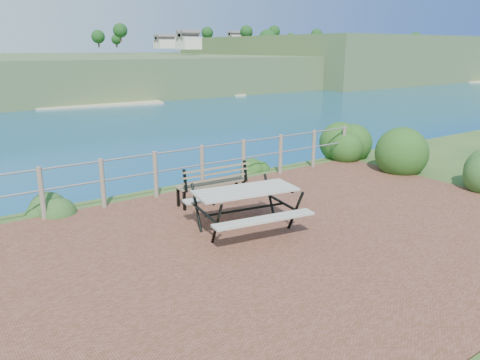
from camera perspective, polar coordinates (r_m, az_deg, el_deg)
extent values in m
cube|color=brown|center=(8.20, 7.52, -6.67)|extent=(10.00, 7.00, 0.12)
cylinder|color=#6B5B4C|center=(9.42, -23.02, -1.48)|extent=(0.10, 0.10, 1.00)
cylinder|color=#6B5B4C|center=(9.70, -16.42, -0.37)|extent=(0.10, 0.10, 1.00)
cylinder|color=#6B5B4C|center=(10.10, -10.26, 0.67)|extent=(0.10, 0.10, 1.00)
cylinder|color=#6B5B4C|center=(10.61, -4.63, 1.61)|extent=(0.10, 0.10, 1.00)
cylinder|color=#6B5B4C|center=(11.22, 0.44, 2.44)|extent=(0.10, 0.10, 1.00)
cylinder|color=#6B5B4C|center=(11.90, 4.96, 3.17)|extent=(0.10, 0.10, 1.00)
cylinder|color=#6B5B4C|center=(12.66, 8.97, 3.79)|extent=(0.10, 0.10, 1.00)
cylinder|color=#6B5B4C|center=(13.47, 12.52, 4.33)|extent=(0.10, 0.10, 1.00)
cylinder|color=slate|center=(10.51, -4.69, 3.98)|extent=(9.40, 0.04, 0.04)
cylinder|color=slate|center=(10.60, -4.64, 1.87)|extent=(9.40, 0.04, 0.04)
cube|color=#3F5B2D|center=(260.03, -1.07, 13.83)|extent=(260.00, 180.00, 12.00)
cube|color=#3F5B2D|center=(270.07, 14.92, 14.24)|extent=(160.00, 120.00, 20.00)
cube|color=beige|center=(188.51, 11.18, 11.02)|extent=(209.53, 114.73, 0.50)
cube|color=gray|center=(8.05, 0.68, -1.30)|extent=(1.86, 1.00, 0.04)
cube|color=gray|center=(8.14, 0.67, -3.28)|extent=(1.79, 0.54, 0.04)
cube|color=gray|center=(8.14, 0.67, -3.28)|extent=(1.79, 0.54, 0.04)
cylinder|color=black|center=(8.16, 0.67, -3.61)|extent=(1.51, 0.29, 0.04)
cube|color=brown|center=(9.63, -3.50, -0.39)|extent=(1.51, 0.44, 0.03)
cube|color=brown|center=(9.56, -3.53, 1.12)|extent=(1.50, 0.17, 0.34)
cube|color=black|center=(9.69, -3.48, -1.56)|extent=(0.05, 0.06, 0.41)
cube|color=black|center=(9.69, -3.48, -1.56)|extent=(0.05, 0.06, 0.41)
cube|color=black|center=(9.69, -3.48, -1.56)|extent=(0.05, 0.06, 0.41)
cube|color=black|center=(9.69, -3.48, -1.56)|extent=(0.05, 0.06, 0.41)
ellipsoid|color=#134014|center=(13.29, 19.07, 1.38)|extent=(1.37, 1.37, 1.94)
ellipsoid|color=#134014|center=(14.11, 13.37, 2.63)|extent=(1.24, 1.24, 1.77)
ellipsoid|color=#1C4A1E|center=(9.87, -22.44, -3.83)|extent=(0.79, 0.79, 0.54)
ellipsoid|color=#134014|center=(12.61, 2.12, 1.51)|extent=(0.68, 0.68, 0.38)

